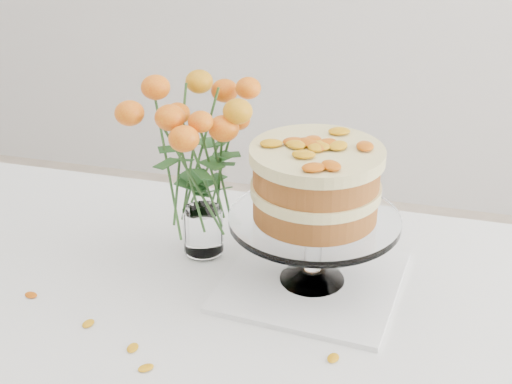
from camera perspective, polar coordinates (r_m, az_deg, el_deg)
table at (r=1.35m, az=-6.31°, el=-11.60°), size 1.43×0.93×0.76m
napkin at (r=1.34m, az=4.49°, el=-7.13°), size 0.34×0.34×0.01m
cake_stand at (r=1.25m, az=4.79°, el=0.15°), size 0.31×0.31×0.28m
rose_vase at (r=1.33m, az=-4.50°, el=3.65°), size 0.27×0.27×0.40m
stray_petal_a at (r=1.27m, az=-13.27°, el=-10.22°), size 0.03×0.02×0.00m
stray_petal_b at (r=1.20m, az=-9.84°, el=-12.20°), size 0.03×0.02×0.00m
stray_petal_c at (r=1.16m, az=-8.81°, el=-13.75°), size 0.03×0.02×0.00m
stray_petal_d at (r=1.37m, az=-17.56°, el=-7.88°), size 0.03×0.02×0.00m
stray_petal_f at (r=1.17m, az=6.19°, el=-13.08°), size 0.03×0.02×0.00m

